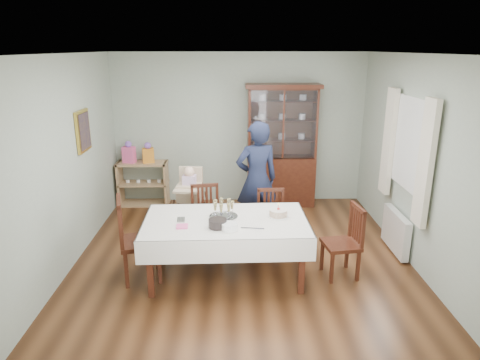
{
  "coord_description": "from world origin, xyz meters",
  "views": [
    {
      "loc": [
        -0.14,
        -5.16,
        2.77
      ],
      "look_at": [
        -0.03,
        0.2,
        1.1
      ],
      "focal_mm": 32.0,
      "sensor_mm": 36.0,
      "label": 1
    }
  ],
  "objects_px": {
    "china_cabinet": "(282,144)",
    "woman": "(257,180)",
    "chair_end_right": "(341,255)",
    "sideboard": "(143,183)",
    "gift_bag_pink": "(129,153)",
    "chair_end_left": "(140,255)",
    "high_chair": "(190,209)",
    "dining_table": "(226,248)",
    "champagne_tray": "(223,213)",
    "chair_far_left": "(207,231)",
    "chair_far_right": "(271,234)",
    "gift_bag_orange": "(148,154)",
    "birthday_cake": "(278,213)"
  },
  "relations": [
    {
      "from": "china_cabinet",
      "to": "woman",
      "type": "distance_m",
      "value": 1.45
    },
    {
      "from": "chair_end_right",
      "to": "woman",
      "type": "distance_m",
      "value": 1.73
    },
    {
      "from": "sideboard",
      "to": "chair_end_right",
      "type": "distance_m",
      "value": 3.98
    },
    {
      "from": "chair_end_right",
      "to": "gift_bag_pink",
      "type": "bearing_deg",
      "value": -137.71
    },
    {
      "from": "sideboard",
      "to": "chair_end_left",
      "type": "distance_m",
      "value": 2.69
    },
    {
      "from": "gift_bag_pink",
      "to": "high_chair",
      "type": "bearing_deg",
      "value": -48.34
    },
    {
      "from": "high_chair",
      "to": "dining_table",
      "type": "bearing_deg",
      "value": -59.59
    },
    {
      "from": "china_cabinet",
      "to": "chair_end_right",
      "type": "distance_m",
      "value": 2.79
    },
    {
      "from": "high_chair",
      "to": "champagne_tray",
      "type": "height_order",
      "value": "high_chair"
    },
    {
      "from": "chair_far_left",
      "to": "chair_far_right",
      "type": "height_order",
      "value": "chair_far_left"
    },
    {
      "from": "chair_end_right",
      "to": "gift_bag_orange",
      "type": "bearing_deg",
      "value": -140.89
    },
    {
      "from": "gift_bag_orange",
      "to": "champagne_tray",
      "type": "bearing_deg",
      "value": -61.27
    },
    {
      "from": "champagne_tray",
      "to": "gift_bag_pink",
      "type": "distance_m",
      "value": 3.05
    },
    {
      "from": "dining_table",
      "to": "sideboard",
      "type": "xyz_separation_m",
      "value": [
        -1.53,
        2.61,
        0.02
      ]
    },
    {
      "from": "champagne_tray",
      "to": "gift_bag_orange",
      "type": "relative_size",
      "value": 0.97
    },
    {
      "from": "high_chair",
      "to": "gift_bag_orange",
      "type": "xyz_separation_m",
      "value": [
        -0.85,
        1.34,
        0.54
      ]
    },
    {
      "from": "gift_bag_pink",
      "to": "birthday_cake",
      "type": "bearing_deg",
      "value": -46.24
    },
    {
      "from": "chair_far_right",
      "to": "gift_bag_pink",
      "type": "height_order",
      "value": "gift_bag_pink"
    },
    {
      "from": "china_cabinet",
      "to": "dining_table",
      "type": "bearing_deg",
      "value": -110.46
    },
    {
      "from": "high_chair",
      "to": "champagne_tray",
      "type": "distance_m",
      "value": 1.35
    },
    {
      "from": "chair_far_left",
      "to": "gift_bag_orange",
      "type": "relative_size",
      "value": 2.51
    },
    {
      "from": "birthday_cake",
      "to": "woman",
      "type": "bearing_deg",
      "value": 99.75
    },
    {
      "from": "gift_bag_orange",
      "to": "birthday_cake",
      "type": "bearing_deg",
      "value": -50.58
    },
    {
      "from": "chair_end_right",
      "to": "high_chair",
      "type": "xyz_separation_m",
      "value": [
        -2.0,
        1.27,
        0.15
      ]
    },
    {
      "from": "china_cabinet",
      "to": "chair_end_right",
      "type": "height_order",
      "value": "china_cabinet"
    },
    {
      "from": "chair_far_left",
      "to": "gift_bag_orange",
      "type": "xyz_separation_m",
      "value": [
        -1.12,
        1.83,
        0.69
      ]
    },
    {
      "from": "china_cabinet",
      "to": "chair_far_right",
      "type": "distance_m",
      "value": 2.15
    },
    {
      "from": "chair_end_left",
      "to": "chair_end_right",
      "type": "relative_size",
      "value": 1.15
    },
    {
      "from": "champagne_tray",
      "to": "gift_bag_pink",
      "type": "bearing_deg",
      "value": 124.35
    },
    {
      "from": "champagne_tray",
      "to": "birthday_cake",
      "type": "bearing_deg",
      "value": 0.78
    },
    {
      "from": "china_cabinet",
      "to": "birthday_cake",
      "type": "xyz_separation_m",
      "value": [
        -0.31,
        -2.5,
        -0.32
      ]
    },
    {
      "from": "birthday_cake",
      "to": "gift_bag_pink",
      "type": "relative_size",
      "value": 0.66
    },
    {
      "from": "china_cabinet",
      "to": "chair_end_left",
      "type": "distance_m",
      "value": 3.42
    },
    {
      "from": "chair_far_left",
      "to": "gift_bag_pink",
      "type": "relative_size",
      "value": 2.35
    },
    {
      "from": "champagne_tray",
      "to": "gift_bag_pink",
      "type": "xyz_separation_m",
      "value": [
        -1.72,
        2.51,
        0.15
      ]
    },
    {
      "from": "chair_far_left",
      "to": "high_chair",
      "type": "bearing_deg",
      "value": 109.19
    },
    {
      "from": "china_cabinet",
      "to": "gift_bag_orange",
      "type": "bearing_deg",
      "value": 179.96
    },
    {
      "from": "china_cabinet",
      "to": "chair_far_right",
      "type": "xyz_separation_m",
      "value": [
        -0.34,
        -1.94,
        -0.86
      ]
    },
    {
      "from": "sideboard",
      "to": "chair_end_left",
      "type": "bearing_deg",
      "value": -80.0
    },
    {
      "from": "chair_far_left",
      "to": "gift_bag_pink",
      "type": "distance_m",
      "value": 2.45
    },
    {
      "from": "chair_end_left",
      "to": "gift_bag_pink",
      "type": "xyz_separation_m",
      "value": [
        -0.68,
        2.63,
        0.66
      ]
    },
    {
      "from": "chair_end_right",
      "to": "champagne_tray",
      "type": "height_order",
      "value": "champagne_tray"
    },
    {
      "from": "sideboard",
      "to": "gift_bag_orange",
      "type": "xyz_separation_m",
      "value": [
        0.13,
        -0.02,
        0.56
      ]
    },
    {
      "from": "chair_end_left",
      "to": "gift_bag_orange",
      "type": "bearing_deg",
      "value": -7.19
    },
    {
      "from": "dining_table",
      "to": "gift_bag_pink",
      "type": "bearing_deg",
      "value": 123.99
    },
    {
      "from": "chair_far_left",
      "to": "birthday_cake",
      "type": "height_order",
      "value": "birthday_cake"
    },
    {
      "from": "chair_end_right",
      "to": "gift_bag_pink",
      "type": "height_order",
      "value": "gift_bag_pink"
    },
    {
      "from": "birthday_cake",
      "to": "chair_end_right",
      "type": "bearing_deg",
      "value": -7.55
    },
    {
      "from": "chair_far_left",
      "to": "gift_bag_orange",
      "type": "bearing_deg",
      "value": 111.87
    },
    {
      "from": "gift_bag_pink",
      "to": "champagne_tray",
      "type": "bearing_deg",
      "value": -55.65
    }
  ]
}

